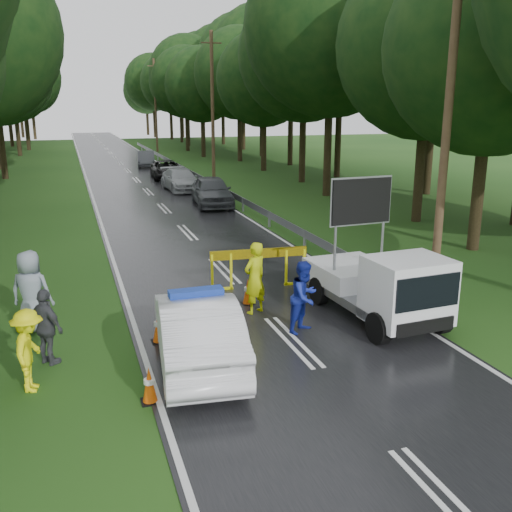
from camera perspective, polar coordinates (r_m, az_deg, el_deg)
name	(u,v)px	position (r m, az deg, el deg)	size (l,w,h in m)	color
ground	(292,342)	(13.32, 3.61, -8.54)	(160.00, 160.00, 0.00)	#1A4212
road	(136,180)	(41.91, -11.88, 7.46)	(7.00, 140.00, 0.02)	black
guardrail	(188,171)	(42.08, -6.81, 8.44)	(0.12, 60.06, 0.70)	gray
utility_pole_near	(448,113)	(16.53, 18.66, 13.39)	(1.40, 0.24, 10.00)	#4D3423
utility_pole_mid	(213,107)	(40.52, -4.37, 14.65)	(1.40, 0.24, 10.00)	#4D3423
utility_pole_far	(156,105)	(66.04, -10.02, 14.62)	(1.40, 0.24, 10.00)	#4D3423
police_sedan	(197,330)	(12.04, -5.92, -7.37)	(2.04, 4.67, 1.64)	white
work_truck	(381,285)	(14.56, 12.42, -2.85)	(2.18, 4.46, 3.46)	gray
barrier	(259,258)	(16.74, 0.29, -0.24)	(2.90, 0.31, 1.20)	#EAE90C
officer	(255,278)	(14.70, -0.11, -2.24)	(0.70, 0.46, 1.91)	#BDD10B
civilian	(305,297)	(13.62, 4.87, -4.09)	(0.85, 0.66, 1.75)	#172696
bystander_left	(29,351)	(11.70, -21.74, -8.77)	(1.05, 0.60, 1.63)	#FFFC0D
bystander_mid	(47,327)	(12.70, -20.20, -6.69)	(0.97, 0.40, 1.65)	#43444B
bystander_right	(31,292)	(14.51, -21.57, -3.36)	(0.98, 0.64, 2.01)	#8692A1
queue_car_first	(212,191)	(30.60, -4.44, 6.49)	(1.86, 4.63, 1.58)	#44484C
queue_car_second	(181,180)	(36.32, -7.53, 7.56)	(1.86, 4.57, 1.33)	#A2A6AA
queue_car_third	(167,170)	(42.21, -8.91, 8.52)	(2.13, 4.63, 1.29)	black
queue_car_fourth	(146,159)	(50.80, -10.93, 9.52)	(1.39, 3.98, 1.31)	#46494F
cone_near_left	(149,385)	(10.85, -10.61, -12.58)	(0.33, 0.33, 0.70)	black
cone_center	(235,316)	(13.97, -2.06, -5.97)	(0.31, 0.31, 0.65)	black
cone_far	(248,292)	(15.55, -0.81, -3.60)	(0.34, 0.34, 0.73)	black
cone_left_mid	(159,327)	(13.32, -9.69, -7.03)	(0.36, 0.36, 0.76)	black
cone_right	(366,295)	(15.57, 10.94, -3.86)	(0.34, 0.34, 0.72)	black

